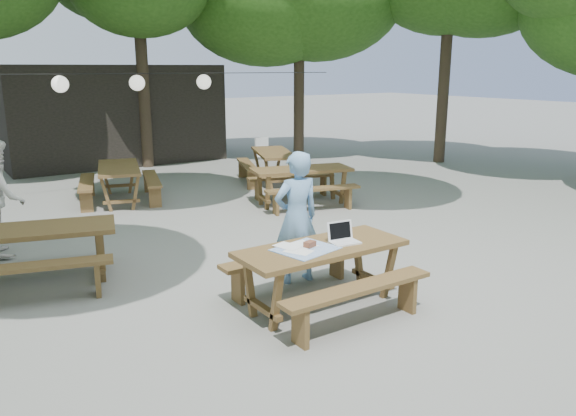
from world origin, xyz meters
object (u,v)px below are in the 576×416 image
(woman, at_px, (297,218))
(main_picnic_table, at_px, (321,275))
(picnic_table_nw, at_px, (36,255))
(plastic_chair, at_px, (266,162))

(woman, bearing_deg, main_picnic_table, 79.94)
(main_picnic_table, relative_size, woman, 1.16)
(picnic_table_nw, bearing_deg, main_picnic_table, -29.39)
(plastic_chair, bearing_deg, main_picnic_table, -124.54)
(main_picnic_table, bearing_deg, picnic_table_nw, 134.92)
(main_picnic_table, distance_m, woman, 0.99)
(main_picnic_table, height_order, woman, woman)
(picnic_table_nw, bearing_deg, plastic_chair, 53.73)
(main_picnic_table, bearing_deg, woman, 74.98)
(picnic_table_nw, xyz_separation_m, woman, (2.85, -1.79, 0.47))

